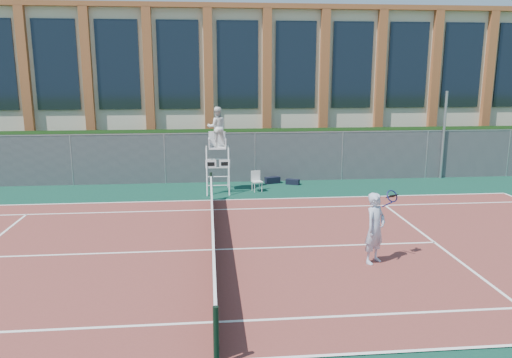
{
  "coord_description": "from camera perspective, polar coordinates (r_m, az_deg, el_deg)",
  "views": [
    {
      "loc": [
        -0.06,
        -13.17,
        4.87
      ],
      "look_at": [
        1.49,
        3.0,
        1.37
      ],
      "focal_mm": 35.0,
      "sensor_mm": 36.0,
      "label": 1
    }
  ],
  "objects": [
    {
      "name": "steel_pole",
      "position": [
        24.54,
        20.65,
        4.7
      ],
      "size": [
        0.12,
        0.12,
        4.03
      ],
      "primitive_type": "cylinder",
      "color": "#9EA0A5",
      "rests_on": "ground"
    },
    {
      "name": "tennis_net",
      "position": [
        13.87,
        -4.98,
        -6.09
      ],
      "size": [
        0.1,
        11.3,
        1.1
      ],
      "color": "black",
      "rests_on": "ground"
    },
    {
      "name": "building",
      "position": [
        31.13,
        -5.45,
        10.77
      ],
      "size": [
        45.0,
        10.6,
        8.22
      ],
      "color": "beige",
      "rests_on": "ground"
    },
    {
      "name": "hedge",
      "position": [
        23.48,
        -5.26,
        2.87
      ],
      "size": [
        40.0,
        1.4,
        2.2
      ],
      "primitive_type": "cube",
      "color": "black",
      "rests_on": "ground"
    },
    {
      "name": "apron",
      "position": [
        14.98,
        -4.98,
        -6.83
      ],
      "size": [
        36.0,
        20.0,
        0.01
      ],
      "primitive_type": "cube",
      "color": "#0C3528",
      "rests_on": "ground"
    },
    {
      "name": "sports_bag_far",
      "position": [
        22.01,
        4.21,
        -0.32
      ],
      "size": [
        0.64,
        0.48,
        0.23
      ],
      "primitive_type": "cube",
      "rotation": [
        0.0,
        0.0,
        -0.45
      ],
      "color": "black",
      "rests_on": "apron"
    },
    {
      "name": "umpire_chair",
      "position": [
        20.35,
        -4.48,
        5.67
      ],
      "size": [
        0.99,
        1.52,
        3.53
      ],
      "color": "white",
      "rests_on": "ground"
    },
    {
      "name": "ground",
      "position": [
        14.04,
        -4.94,
        -8.17
      ],
      "size": [
        120.0,
        120.0,
        0.0
      ],
      "primitive_type": "plane",
      "color": "#233814"
    },
    {
      "name": "plastic_chair",
      "position": [
        20.67,
        0.04,
        -0.03
      ],
      "size": [
        0.47,
        0.47,
        0.84
      ],
      "color": "silver",
      "rests_on": "apron"
    },
    {
      "name": "sports_bag_near",
      "position": [
        22.17,
        1.89,
        -0.13
      ],
      "size": [
        0.71,
        0.44,
        0.28
      ],
      "primitive_type": "cube",
      "rotation": [
        0.0,
        0.0,
        0.28
      ],
      "color": "black",
      "rests_on": "apron"
    },
    {
      "name": "fence",
      "position": [
        22.29,
        -5.24,
        2.37
      ],
      "size": [
        40.0,
        0.06,
        2.2
      ],
      "primitive_type": null,
      "color": "#595E60",
      "rests_on": "ground"
    },
    {
      "name": "tennis_player",
      "position": [
        13.16,
        13.47,
        -5.47
      ],
      "size": [
        1.08,
        0.84,
        1.85
      ],
      "color": "#B1BBD5",
      "rests_on": "tennis_court"
    },
    {
      "name": "tennis_court",
      "position": [
        14.04,
        -4.94,
        -8.1
      ],
      "size": [
        23.77,
        10.97,
        0.02
      ],
      "primitive_type": "cube",
      "color": "brown",
      "rests_on": "apron"
    }
  ]
}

